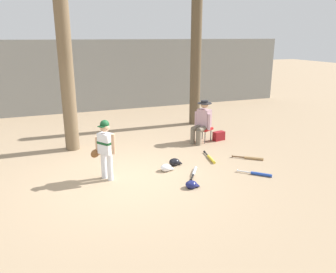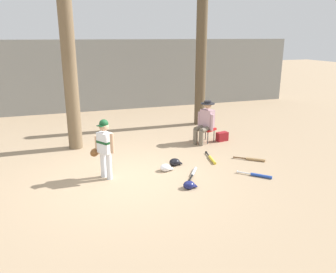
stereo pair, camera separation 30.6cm
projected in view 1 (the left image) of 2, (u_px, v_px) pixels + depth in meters
name	position (u px, v px, depth m)	size (l,w,h in m)	color
ground_plane	(128.00, 179.00, 7.24)	(60.00, 60.00, 0.00)	#9E8466
concrete_back_wall	(81.00, 76.00, 13.31)	(18.00, 0.36, 2.82)	gray
tree_near_player	(63.00, 34.00, 8.29)	(0.58, 0.58, 6.59)	brown
tree_behind_spectator	(196.00, 61.00, 11.20)	(0.55, 0.55, 4.88)	brown
young_ballplayer	(105.00, 146.00, 7.02)	(0.51, 0.51, 1.31)	white
folding_stool	(204.00, 129.00, 9.72)	(0.54, 0.54, 0.41)	red
seated_spectator	(202.00, 120.00, 9.57)	(0.66, 0.56, 1.20)	#6B6051
handbag_beside_stool	(219.00, 136.00, 9.88)	(0.34, 0.18, 0.26)	maroon
bat_wood_tan	(251.00, 158.00, 8.37)	(0.65, 0.52, 0.07)	tan
bat_aluminum_silver	(194.00, 172.00, 7.51)	(0.46, 0.66, 0.07)	#B7BCC6
bat_blue_youth	(259.00, 174.00, 7.41)	(0.59, 0.58, 0.07)	#2347AD
bat_yellow_trainer	(210.00, 158.00, 8.35)	(0.20, 0.82, 0.07)	yellow
batting_helmet_black	(175.00, 162.00, 7.99)	(0.30, 0.23, 0.17)	black
batting_helmet_white	(166.00, 168.00, 7.65)	(0.30, 0.23, 0.17)	silver
batting_helmet_navy	(191.00, 185.00, 6.79)	(0.28, 0.22, 0.16)	navy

